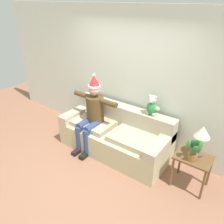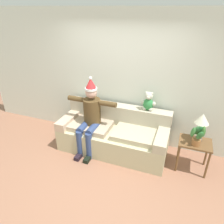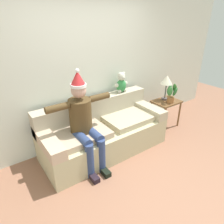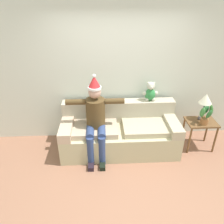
{
  "view_description": "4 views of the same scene",
  "coord_description": "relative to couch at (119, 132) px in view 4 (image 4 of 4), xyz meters",
  "views": [
    {
      "loc": [
        2.13,
        -2.0,
        2.79
      ],
      "look_at": [
        -0.01,
        0.92,
        0.91
      ],
      "focal_mm": 35.73,
      "sensor_mm": 36.0,
      "label": 1
    },
    {
      "loc": [
        1.2,
        -2.28,
        2.69
      ],
      "look_at": [
        -0.01,
        0.94,
        0.9
      ],
      "focal_mm": 32.66,
      "sensor_mm": 36.0,
      "label": 2
    },
    {
      "loc": [
        -1.63,
        -1.53,
        2.21
      ],
      "look_at": [
        0.11,
        0.92,
        0.75
      ],
      "focal_mm": 32.29,
      "sensor_mm": 36.0,
      "label": 3
    },
    {
      "loc": [
        -0.33,
        -2.48,
        2.7
      ],
      "look_at": [
        -0.16,
        0.81,
        0.91
      ],
      "focal_mm": 35.08,
      "sensor_mm": 36.0,
      "label": 4
    }
  ],
  "objects": [
    {
      "name": "side_table",
      "position": [
        1.54,
        -0.07,
        0.14
      ],
      "size": [
        0.55,
        0.42,
        0.59
      ],
      "color": "brown",
      "rests_on": "ground_plane"
    },
    {
      "name": "table_lamp",
      "position": [
        1.57,
        0.02,
        0.64
      ],
      "size": [
        0.24,
        0.24,
        0.52
      ],
      "color": "#514849",
      "rests_on": "side_table"
    },
    {
      "name": "ground_plane",
      "position": [
        0.0,
        -1.02,
        -0.35
      ],
      "size": [
        10.0,
        10.0,
        0.0
      ],
      "primitive_type": "plane",
      "color": "#93624B"
    },
    {
      "name": "potted_plant",
      "position": [
        1.54,
        -0.16,
        0.44
      ],
      "size": [
        0.26,
        0.24,
        0.39
      ],
      "color": "#976135",
      "rests_on": "side_table"
    },
    {
      "name": "couch",
      "position": [
        0.0,
        0.0,
        0.0
      ],
      "size": [
        2.17,
        0.89,
        0.88
      ],
      "color": "#BCB38B",
      "rests_on": "ground_plane"
    },
    {
      "name": "person_seated",
      "position": [
        -0.44,
        -0.17,
        0.44
      ],
      "size": [
        1.02,
        0.77,
        1.55
      ],
      "color": "#4F3A1E",
      "rests_on": "ground_plane"
    },
    {
      "name": "back_wall",
      "position": [
        0.0,
        0.53,
        1.0
      ],
      "size": [
        7.0,
        0.1,
        2.7
      ],
      "primitive_type": "cube",
      "color": "silver",
      "rests_on": "ground_plane"
    },
    {
      "name": "teddy_bear",
      "position": [
        0.6,
        0.27,
        0.71
      ],
      "size": [
        0.29,
        0.17,
        0.38
      ],
      "color": "#2F8241",
      "rests_on": "couch"
    }
  ]
}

